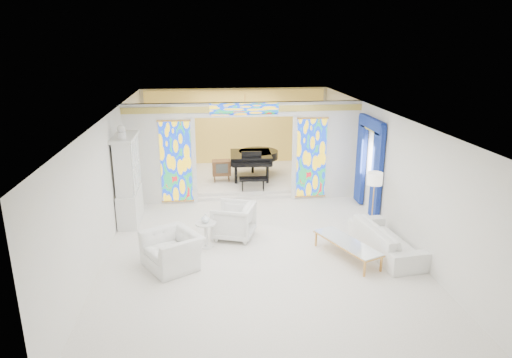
{
  "coord_description": "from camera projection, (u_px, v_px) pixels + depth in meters",
  "views": [
    {
      "loc": [
        -1.11,
        -11.24,
        4.76
      ],
      "look_at": [
        0.15,
        0.2,
        1.22
      ],
      "focal_mm": 32.0,
      "sensor_mm": 36.0,
      "label": 1
    }
  ],
  "objects": [
    {
      "name": "tv_console",
      "position": [
        221.0,
        168.0,
        15.22
      ],
      "size": [
        0.62,
        0.43,
        0.71
      ],
      "rotation": [
        0.0,
        0.0,
        0.02
      ],
      "color": "brown",
      "rests_on": "alcove_platform"
    },
    {
      "name": "partition_wall",
      "position": [
        244.0,
        148.0,
        13.61
      ],
      "size": [
        7.0,
        0.22,
        3.0
      ],
      "color": "silver",
      "rests_on": "floor"
    },
    {
      "name": "wall_right",
      "position": [
        382.0,
        167.0,
        12.12
      ],
      "size": [
        0.02,
        12.0,
        3.0
      ],
      "primitive_type": "cube",
      "color": "silver",
      "rests_on": "floor"
    },
    {
      "name": "floor_lamp",
      "position": [
        375.0,
        182.0,
        11.4
      ],
      "size": [
        0.45,
        0.45,
        1.58
      ],
      "rotation": [
        0.0,
        0.0,
        -0.17
      ],
      "color": "#C99046",
      "rests_on": "floor"
    },
    {
      "name": "stained_glass_transom",
      "position": [
        244.0,
        109.0,
        13.16
      ],
      "size": [
        2.0,
        0.04,
        0.34
      ],
      "primitive_type": "cube",
      "color": "gold",
      "rests_on": "partition_wall"
    },
    {
      "name": "alcove_platform",
      "position": [
        240.0,
        177.0,
        16.07
      ],
      "size": [
        6.8,
        3.8,
        0.18
      ],
      "primitive_type": "cube",
      "color": "white",
      "rests_on": "floor"
    },
    {
      "name": "blue_drapes",
      "position": [
        369.0,
        158.0,
        12.76
      ],
      "size": [
        0.14,
        1.85,
        2.65
      ],
      "color": "navy",
      "rests_on": "wall_right"
    },
    {
      "name": "sofa",
      "position": [
        386.0,
        239.0,
        10.52
      ],
      "size": [
        1.16,
        2.38,
        0.67
      ],
      "primitive_type": "imported",
      "rotation": [
        0.0,
        0.0,
        1.69
      ],
      "color": "white",
      "rests_on": "floor"
    },
    {
      "name": "floor",
      "position": [
        251.0,
        225.0,
        12.2
      ],
      "size": [
        12.0,
        12.0,
        0.0
      ],
      "primitive_type": "plane",
      "color": "white",
      "rests_on": "ground"
    },
    {
      "name": "vase",
      "position": [
        205.0,
        218.0,
        10.69
      ],
      "size": [
        0.26,
        0.26,
        0.21
      ],
      "primitive_type": "imported",
      "rotation": [
        0.0,
        0.0,
        -0.34
      ],
      "color": "white",
      "rests_on": "side_table"
    },
    {
      "name": "wall_left",
      "position": [
        112.0,
        175.0,
        11.39
      ],
      "size": [
        0.02,
        12.0,
        3.0
      ],
      "primitive_type": "cube",
      "color": "silver",
      "rests_on": "floor"
    },
    {
      "name": "armchair_left",
      "position": [
        172.0,
        250.0,
        9.86
      ],
      "size": [
        1.49,
        1.54,
        0.76
      ],
      "primitive_type": "imported",
      "rotation": [
        0.0,
        0.0,
        -1.02
      ],
      "color": "white",
      "rests_on": "floor"
    },
    {
      "name": "coffee_table",
      "position": [
        347.0,
        243.0,
        10.24
      ],
      "size": [
        1.22,
        1.89,
        0.4
      ],
      "rotation": [
        0.0,
        0.0,
        0.4
      ],
      "color": "white",
      "rests_on": "floor"
    },
    {
      "name": "chandelier",
      "position": [
        245.0,
        108.0,
        15.27
      ],
      "size": [
        0.48,
        0.48,
        0.3
      ],
      "primitive_type": "cylinder",
      "color": "#C99046",
      "rests_on": "ceiling"
    },
    {
      "name": "stained_glass_right",
      "position": [
        311.0,
        158.0,
        13.82
      ],
      "size": [
        0.9,
        0.04,
        2.4
      ],
      "primitive_type": "cube",
      "color": "gold",
      "rests_on": "partition_wall"
    },
    {
      "name": "wall_back",
      "position": [
        235.0,
        128.0,
        17.46
      ],
      "size": [
        7.0,
        0.02,
        3.0
      ],
      "primitive_type": "cube",
      "color": "silver",
      "rests_on": "floor"
    },
    {
      "name": "ceiling",
      "position": [
        251.0,
        113.0,
        11.32
      ],
      "size": [
        7.0,
        12.0,
        0.02
      ],
      "primitive_type": "cube",
      "color": "white",
      "rests_on": "wall_back"
    },
    {
      "name": "grand_piano",
      "position": [
        254.0,
        157.0,
        15.64
      ],
      "size": [
        1.74,
        2.64,
        1.05
      ],
      "rotation": [
        0.0,
        0.0,
        -0.05
      ],
      "color": "black",
      "rests_on": "alcove_platform"
    },
    {
      "name": "gold_curtain_back",
      "position": [
        236.0,
        128.0,
        17.34
      ],
      "size": [
        6.7,
        0.1,
        2.9
      ],
      "primitive_type": "cube",
      "color": "gold",
      "rests_on": "wall_back"
    },
    {
      "name": "armchair_right",
      "position": [
        234.0,
        221.0,
        11.32
      ],
      "size": [
        1.22,
        1.2,
        0.88
      ],
      "primitive_type": "imported",
      "rotation": [
        0.0,
        0.0,
        -1.9
      ],
      "color": "white",
      "rests_on": "floor"
    },
    {
      "name": "stained_glass_left",
      "position": [
        176.0,
        162.0,
        13.4
      ],
      "size": [
        0.9,
        0.04,
        2.4
      ],
      "primitive_type": "cube",
      "color": "gold",
      "rests_on": "partition_wall"
    },
    {
      "name": "wall_front",
      "position": [
        295.0,
        295.0,
        6.06
      ],
      "size": [
        7.0,
        0.02,
        3.0
      ],
      "primitive_type": "cube",
      "color": "silver",
      "rests_on": "floor"
    },
    {
      "name": "china_cabinet",
      "position": [
        128.0,
        180.0,
        12.09
      ],
      "size": [
        0.56,
        1.46,
        2.72
      ],
      "color": "silver",
      "rests_on": "floor"
    },
    {
      "name": "side_table",
      "position": [
        206.0,
        231.0,
        10.78
      ],
      "size": [
        0.62,
        0.62,
        0.63
      ],
      "rotation": [
        0.0,
        0.0,
        0.26
      ],
      "color": "silver",
      "rests_on": "floor"
    }
  ]
}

